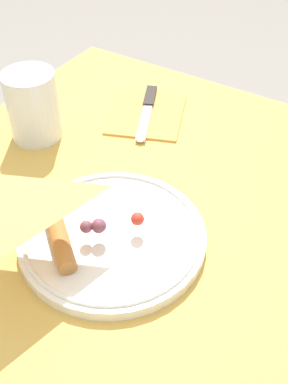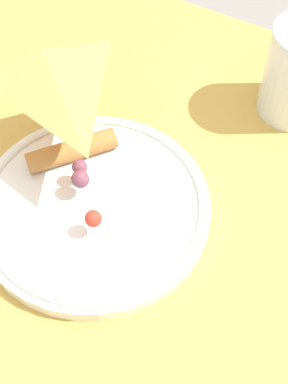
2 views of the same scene
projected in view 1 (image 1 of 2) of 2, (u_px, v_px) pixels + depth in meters
dining_table at (106, 302)px, 0.74m from camera, size 0.96×0.74×0.75m
plate_pizza at (111, 234)px, 0.65m from camera, size 0.25×0.25×0.05m
milk_glass at (33, 107)px, 0.80m from camera, size 0.09×0.09×0.12m
napkin_folded at (147, 114)px, 0.89m from camera, size 0.19×0.18×0.00m
butter_knife at (147, 109)px, 0.89m from camera, size 0.17×0.09×0.01m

